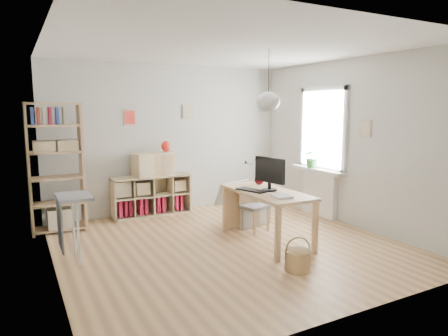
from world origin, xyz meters
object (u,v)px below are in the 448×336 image
chair (252,204)px  storage_chest (245,210)px  monitor (270,172)px  tall_bookshelf (55,162)px  drawer_chest (153,164)px  desk (267,197)px  cube_shelf (150,198)px

chair → storage_chest: (0.11, 0.37, -0.20)m
storage_chest → monitor: bearing=-113.8°
tall_bookshelf → drawer_chest: bearing=8.4°
desk → cube_shelf: (-1.02, 2.23, -0.36)m
cube_shelf → monitor: (1.07, -2.23, 0.72)m
monitor → drawer_chest: bearing=103.3°
cube_shelf → storage_chest: 1.78m
desk → drawer_chest: (-0.96, 2.19, 0.27)m
drawer_chest → desk: bearing=-78.0°
chair → monitor: 0.83m
storage_chest → drawer_chest: 1.85m
desk → drawer_chest: 2.41m
drawer_chest → cube_shelf: bearing=134.8°
cube_shelf → monitor: size_ratio=2.59×
cube_shelf → tall_bookshelf: (-1.56, -0.28, 0.79)m
cube_shelf → chair: (1.14, -1.65, 0.12)m
desk → drawer_chest: drawer_chest is taller
storage_chest → drawer_chest: (-1.19, 1.23, 0.70)m
chair → drawer_chest: size_ratio=1.02×
storage_chest → monitor: size_ratio=1.57×
desk → tall_bookshelf: (-2.59, 1.95, 0.43)m
monitor → drawer_chest: monitor is taller
cube_shelf → drawer_chest: 0.63m
desk → monitor: monitor is taller
cube_shelf → tall_bookshelf: size_ratio=0.70×
tall_bookshelf → storage_chest: bearing=-19.4°
cube_shelf → monitor: bearing=-64.3°
tall_bookshelf → monitor: size_ratio=3.70×
drawer_chest → tall_bookshelf: bearing=176.7°
desk → tall_bookshelf: 3.27m
tall_bookshelf → monitor: 3.27m
cube_shelf → drawer_chest: bearing=-33.5°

